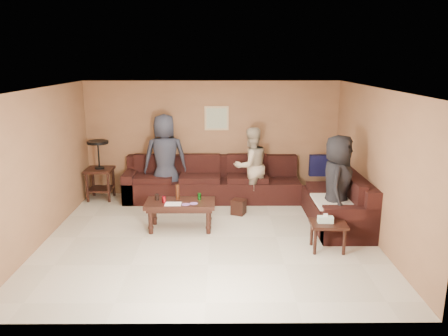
# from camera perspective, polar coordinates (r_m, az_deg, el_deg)

# --- Properties ---
(room) EXTENTS (5.60, 5.50, 2.50)m
(room) POSITION_cam_1_polar(r_m,az_deg,el_deg) (7.06, -1.99, 3.52)
(room) COLOR beige
(room) RESTS_ON ground
(sectional_sofa) EXTENTS (4.65, 2.90, 0.97)m
(sectional_sofa) POSITION_cam_1_polar(r_m,az_deg,el_deg) (8.87, 3.62, -3.16)
(sectional_sofa) COLOR black
(sectional_sofa) RESTS_ON ground
(coffee_table) EXTENTS (1.22, 0.61, 0.79)m
(coffee_table) POSITION_cam_1_polar(r_m,az_deg,el_deg) (7.77, -5.75, -4.94)
(coffee_table) COLOR black
(coffee_table) RESTS_ON ground
(end_table_left) EXTENTS (0.56, 0.56, 1.27)m
(end_table_left) POSITION_cam_1_polar(r_m,az_deg,el_deg) (9.68, -15.94, -0.12)
(end_table_left) COLOR black
(end_table_left) RESTS_ON ground
(side_table_right) EXTENTS (0.58, 0.48, 0.61)m
(side_table_right) POSITION_cam_1_polar(r_m,az_deg,el_deg) (7.11, 13.39, -7.40)
(side_table_right) COLOR black
(side_table_right) RESTS_ON ground
(waste_bin) EXTENTS (0.32, 0.32, 0.29)m
(waste_bin) POSITION_cam_1_polar(r_m,az_deg,el_deg) (8.55, 1.92, -5.09)
(waste_bin) COLOR black
(waste_bin) RESTS_ON ground
(wall_art) EXTENTS (0.52, 0.04, 0.52)m
(wall_art) POSITION_cam_1_polar(r_m,az_deg,el_deg) (9.50, -0.98, 6.51)
(wall_art) COLOR tan
(wall_art) RESTS_ON ground
(person_left) EXTENTS (1.00, 0.75, 1.86)m
(person_left) POSITION_cam_1_polar(r_m,az_deg,el_deg) (9.23, -7.69, 1.29)
(person_left) COLOR #292C38
(person_left) RESTS_ON ground
(person_middle) EXTENTS (0.96, 0.88, 1.60)m
(person_middle) POSITION_cam_1_polar(r_m,az_deg,el_deg) (9.03, 3.55, 0.28)
(person_middle) COLOR tan
(person_middle) RESTS_ON ground
(person_right) EXTENTS (0.79, 0.97, 1.73)m
(person_right) POSITION_cam_1_polar(r_m,az_deg,el_deg) (7.70, 14.54, -2.14)
(person_right) COLOR black
(person_right) RESTS_ON ground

